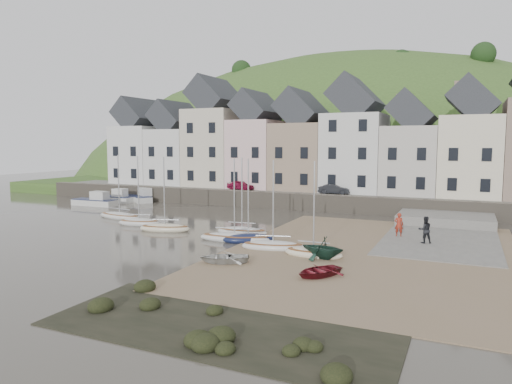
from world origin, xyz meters
The scene contains 27 objects.
ground centered at (0.00, 0.00, 0.00)m, with size 160.00×160.00×0.00m, color #423C34.
quay_land centered at (0.00, 32.00, 0.75)m, with size 90.00×30.00×1.50m, color #3A5923.
quay_street centered at (0.00, 20.50, 1.55)m, with size 70.00×7.00×0.10m, color slate.
seawall centered at (0.00, 17.00, 0.90)m, with size 70.00×1.20×1.80m, color slate.
beach centered at (11.00, 0.00, 0.03)m, with size 18.00×26.00×0.06m, color #7E694D.
slipway centered at (15.00, 8.00, 0.06)m, with size 8.00×18.00×0.12m, color slate.
hillside centered at (-5.00, 60.00, -17.99)m, with size 134.40×84.00×84.00m.
townhouse_terrace centered at (1.76, 24.00, 7.32)m, with size 61.05×8.00×13.93m.
sailboat_0 centered at (-13.63, 4.34, 0.26)m, with size 5.46×2.31×6.32m.
sailboat_1 centered at (-9.62, 2.22, 0.27)m, with size 4.05×2.36×6.32m.
sailboat_2 centered at (-5.92, 0.86, 0.26)m, with size 4.51×2.66×6.32m.
sailboat_3 centered at (0.53, 2.15, 0.27)m, with size 4.29×1.94×6.32m.
sailboat_4 centered at (1.12, -0.31, 0.26)m, with size 5.57×2.31×6.32m.
sailboat_5 centered at (2.17, -0.13, 0.27)m, with size 3.99×3.30×6.32m.
sailboat_6 centered at (4.78, -1.72, 0.26)m, with size 4.60×2.53×6.32m.
sailboat_7 centered at (7.89, -2.51, 0.27)m, with size 3.82×1.53×6.32m.
motorboat_0 centered at (-22.29, 13.96, 0.58)m, with size 4.51×1.85×1.70m.
motorboat_1 centered at (-22.39, 10.49, 0.58)m, with size 5.51×1.90×1.70m.
motorboat_2 centered at (-20.21, 15.85, 0.58)m, with size 5.19×4.24×1.70m.
rowboat_white centered at (3.50, -6.33, 0.37)m, with size 2.11×2.95×0.61m, color silver.
rowboat_green centered at (8.61, -2.95, 0.77)m, with size 2.33×2.70×1.42m, color #173429.
rowboat_red centered at (9.51, -6.80, 0.35)m, with size 1.98×2.78×0.58m, color maroon.
person_red centered at (12.01, 5.96, 1.02)m, with size 0.66×0.43×1.81m, color #9D2C1C.
person_dark centered at (14.04, 4.18, 1.08)m, with size 0.93×0.73×1.92m, color black.
car_left centered at (-8.19, 19.50, 2.17)m, with size 1.35×3.37×1.15m, color maroon.
car_right centered at (3.28, 19.50, 2.16)m, with size 1.18×3.39×1.12m, color black.
shore_rocks centered at (7.65, -15.45, 0.13)m, with size 14.00×6.00×0.70m.
Camera 1 is at (16.65, -30.69, 7.23)m, focal length 32.87 mm.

